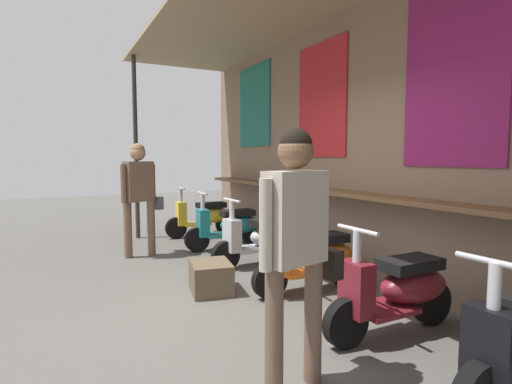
{
  "coord_description": "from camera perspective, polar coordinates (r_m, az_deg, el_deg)",
  "views": [
    {
      "loc": [
        3.66,
        -1.55,
        1.53
      ],
      "look_at": [
        -1.65,
        1.19,
        1.01
      ],
      "focal_mm": 27.89,
      "sensor_mm": 36.0,
      "label": 1
    }
  ],
  "objects": [
    {
      "name": "scooter_maroon",
      "position": [
        3.74,
        19.87,
        -13.02
      ],
      "size": [
        0.46,
        1.4,
        0.97
      ],
      "rotation": [
        0.0,
        0.0,
        -1.58
      ],
      "color": "maroon",
      "rests_on": "ground_plane"
    },
    {
      "name": "ground_plane",
      "position": [
        4.26,
        -4.16,
        -16.05
      ],
      "size": [
        26.63,
        26.63,
        0.0
      ],
      "primitive_type": "plane",
      "color": "#56544F"
    },
    {
      "name": "scooter_orange",
      "position": [
        4.64,
        8.38,
        -9.27
      ],
      "size": [
        0.46,
        1.4,
        0.97
      ],
      "rotation": [
        0.0,
        0.0,
        -1.59
      ],
      "color": "orange",
      "rests_on": "ground_plane"
    },
    {
      "name": "market_stall_facade",
      "position": [
        5.02,
        16.0,
        9.6
      ],
      "size": [
        9.51,
        2.38,
        3.5
      ],
      "color": "#7F6651",
      "rests_on": "ground_plane"
    },
    {
      "name": "shopper_with_handbag",
      "position": [
        2.59,
        5.84,
        -5.67
      ],
      "size": [
        0.37,
        0.67,
        1.71
      ],
      "rotation": [
        0.0,
        0.0,
        3.36
      ],
      "color": "brown",
      "rests_on": "ground_plane"
    },
    {
      "name": "scooter_yellow",
      "position": [
        7.8,
        -7.27,
        -3.46
      ],
      "size": [
        0.46,
        1.4,
        0.97
      ],
      "rotation": [
        0.0,
        0.0,
        -1.6
      ],
      "color": "gold",
      "rests_on": "ground_plane"
    },
    {
      "name": "merchandise_crate",
      "position": [
        4.64,
        -6.51,
        -12.05
      ],
      "size": [
        0.61,
        0.53,
        0.34
      ],
      "primitive_type": "cube",
      "rotation": [
        0.0,
        0.0,
        -0.19
      ],
      "color": "brown",
      "rests_on": "ground_plane"
    },
    {
      "name": "shopper_browsing",
      "position": [
        6.32,
        -16.37,
        0.65
      ],
      "size": [
        0.45,
        0.67,
        1.74
      ],
      "rotation": [
        0.0,
        0.0,
        3.52
      ],
      "color": "brown",
      "rests_on": "ground_plane"
    },
    {
      "name": "scooter_teal",
      "position": [
        6.67,
        -3.63,
        -4.86
      ],
      "size": [
        0.48,
        1.4,
        0.97
      ],
      "rotation": [
        0.0,
        0.0,
        -1.63
      ],
      "color": "#197075",
      "rests_on": "ground_plane"
    },
    {
      "name": "scooter_silver",
      "position": [
        5.69,
        0.9,
        -6.57
      ],
      "size": [
        0.47,
        1.4,
        0.97
      ],
      "rotation": [
        0.0,
        0.0,
        -1.52
      ],
      "color": "#B2B5BA",
      "rests_on": "ground_plane"
    }
  ]
}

